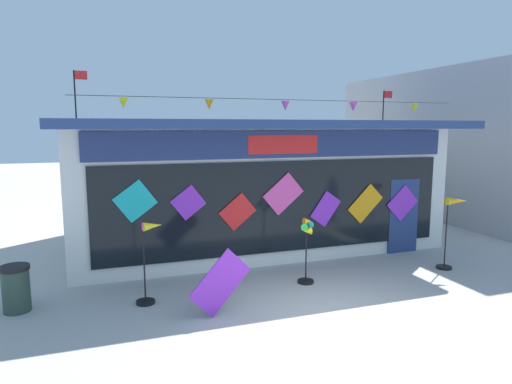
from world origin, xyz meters
name	(u,v)px	position (x,y,z in m)	size (l,w,h in m)	color
ground_plane	(329,317)	(0.00, 0.00, 0.00)	(80.00, 80.00, 0.00)	#ADAAA5
kite_shop_building	(248,181)	(0.36, 5.76, 1.79)	(10.22, 6.41, 4.82)	silver
wind_spinner_far_left	(149,258)	(-2.97, 1.71, 0.91)	(0.56, 0.36, 1.61)	black
wind_spinner_left	(307,244)	(0.36, 1.72, 0.89)	(0.38, 0.36, 1.47)	black
wind_spinner_center_left	(452,220)	(4.11, 1.55, 1.18)	(0.70, 0.36, 1.73)	black
trash_bin	(16,288)	(-5.34, 2.12, 0.44)	(0.52, 0.52, 0.87)	#2D4238
display_kite_on_ground	(220,283)	(-1.82, 0.73, 0.60)	(0.61, 0.03, 1.11)	purple
neighbour_building	(486,143)	(11.39, 7.70, 2.73)	(7.58, 9.81, 5.46)	#99999E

